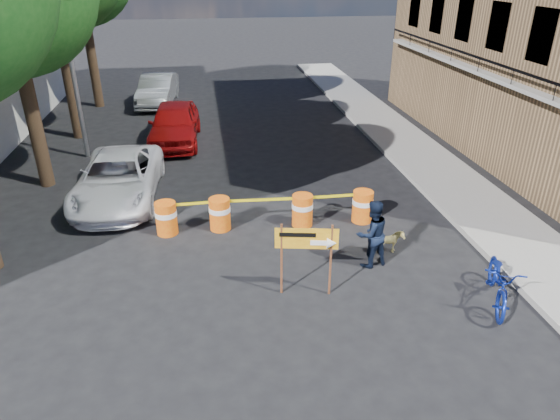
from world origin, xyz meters
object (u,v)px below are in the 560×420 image
object	(u,v)px
barrel_mid_left	(220,213)
bicycle	(504,261)
detour_sign	(314,245)
pedestrian	(372,234)
dog	(389,243)
barrel_mid_right	(302,210)
barrel_far_right	(362,206)
sedan_red	(174,123)
suv_white	(118,178)
barrel_far_left	(166,218)
sedan_silver	(158,90)

from	to	relation	value
barrel_mid_left	bicycle	xyz separation A→B (m)	(5.65, -4.17, 0.55)
detour_sign	pedestrian	distance (m)	1.90
detour_sign	dog	world-z (taller)	detour_sign
barrel_mid_right	barrel_far_right	bearing A→B (deg)	-0.18
barrel_mid_right	bicycle	size ratio (longest dim) A/B	0.44
bicycle	sedan_red	world-z (taller)	bicycle
detour_sign	sedan_red	xyz separation A→B (m)	(-3.30, 10.86, -0.45)
suv_white	dog	bearing A→B (deg)	-29.26
dog	detour_sign	bearing A→B (deg)	113.40
bicycle	suv_white	xyz separation A→B (m)	(-8.58, 6.52, -0.34)
barrel_mid_right	barrel_far_left	bearing A→B (deg)	178.58
pedestrian	bicycle	world-z (taller)	bicycle
barrel_far_right	pedestrian	bearing A→B (deg)	-102.36
bicycle	sedan_red	xyz separation A→B (m)	(-7.09, 11.74, -0.24)
barrel_mid_left	pedestrian	size ratio (longest dim) A/B	0.54
detour_sign	sedan_silver	xyz separation A→B (m)	(-4.36, 17.11, -0.51)
pedestrian	sedan_red	distance (m)	11.06
barrel_mid_right	detour_sign	distance (m)	3.27
barrel_far_left	bicycle	xyz separation A→B (m)	(7.06, -4.13, 0.55)
barrel_far_left	barrel_mid_right	world-z (taller)	same
barrel_far_left	sedan_red	xyz separation A→B (m)	(-0.03, 7.62, 0.32)
suv_white	sedan_red	distance (m)	5.43
barrel_mid_right	barrel_far_right	size ratio (longest dim) A/B	1.00
barrel_mid_right	bicycle	bearing A→B (deg)	-49.82
sedan_red	barrel_mid_right	bearing A→B (deg)	-61.75
barrel_far_left	dog	bearing A→B (deg)	-19.00
sedan_red	detour_sign	bearing A→B (deg)	-70.37
barrel_far_right	detour_sign	xyz separation A→B (m)	(-2.08, -3.15, 0.77)
barrel_far_left	pedestrian	size ratio (longest dim) A/B	0.54
barrel_far_right	suv_white	xyz separation A→B (m)	(-6.86, 2.49, 0.22)
barrel_far_right	dog	distance (m)	1.80
barrel_far_left	suv_white	world-z (taller)	suv_white
barrel_mid_right	sedan_red	world-z (taller)	sedan_red
barrel_far_left	dog	world-z (taller)	barrel_far_left
sedan_red	sedan_silver	size ratio (longest dim) A/B	1.03
barrel_mid_right	sedan_red	bearing A→B (deg)	115.50
suv_white	barrel_far_right	bearing A→B (deg)	-17.73
barrel_far_left	sedan_silver	xyz separation A→B (m)	(-1.09, 13.86, 0.27)
barrel_mid_left	pedestrian	distance (m)	4.18
bicycle	suv_white	bearing A→B (deg)	165.77
barrel_far_right	detour_sign	bearing A→B (deg)	-123.36
barrel_far_left	sedan_red	distance (m)	7.62
dog	sedan_silver	size ratio (longest dim) A/B	0.16
dog	pedestrian	bearing A→B (deg)	115.91
barrel_far_right	dog	world-z (taller)	barrel_far_right
barrel_far_right	sedan_silver	xyz separation A→B (m)	(-6.44, 13.95, 0.27)
barrel_mid_right	pedestrian	world-z (taller)	pedestrian
barrel_far_left	barrel_mid_right	size ratio (longest dim) A/B	1.00
barrel_mid_left	dog	world-z (taller)	barrel_mid_left
barrel_mid_right	bicycle	xyz separation A→B (m)	(3.41, -4.04, 0.55)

